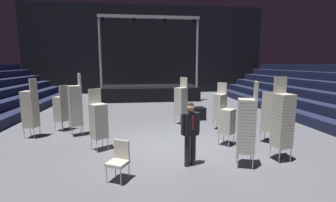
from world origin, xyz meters
name	(u,v)px	position (x,y,z in m)	size (l,w,h in m)	color
ground_plane	(165,146)	(0.00, 0.00, -0.05)	(22.00, 30.00, 0.10)	#515459
arena_end_wall	(147,50)	(0.00, 15.00, 4.00)	(22.00, 0.30, 8.00)	black
stage_riser	(149,91)	(0.00, 10.79, 0.60)	(7.29, 3.49, 6.00)	black
man_with_tie	(191,130)	(0.48, -1.75, 0.99)	(0.57, 0.34, 1.75)	black
chair_stack_front_left	(98,120)	(-2.15, -0.19, 0.98)	(0.61, 0.61, 1.96)	#B2B5BA
chair_stack_front_right	(227,120)	(2.06, -0.23, 0.86)	(0.62, 0.62, 1.71)	#B2B5BA
chair_stack_mid_left	(76,105)	(-3.26, 1.53, 1.19)	(0.58, 0.58, 2.39)	#B2B5BA
chair_stack_mid_right	(61,108)	(-4.03, 2.35, 0.94)	(0.60, 0.60, 1.88)	#B2B5BA
chair_stack_mid_centre	(269,117)	(3.64, -0.15, 0.90)	(0.62, 0.62, 1.79)	#B2B5BA
chair_stack_rear_left	(283,120)	(3.12, -1.72, 1.19)	(0.50, 0.50, 2.39)	#B2B5BA
chair_stack_rear_right	(30,108)	(-4.87, 1.49, 1.11)	(0.51, 0.51, 2.22)	#B2B5BA
chair_stack_rear_centre	(220,106)	(2.52, 1.73, 0.98)	(0.62, 0.62, 1.96)	#B2B5BA
chair_stack_aisle_left	(181,101)	(1.05, 2.82, 1.07)	(0.62, 0.62, 2.14)	#B2B5BA
chair_stack_aisle_right	(246,125)	(1.93, -1.98, 1.15)	(0.56, 0.56, 2.31)	#B2B5BA
equipment_road_case	(196,113)	(1.92, 3.54, 0.31)	(0.90, 0.60, 0.61)	black
loose_chair_near_man	(119,158)	(-1.37, -2.32, 0.53)	(0.59, 0.59, 0.95)	#B2B5BA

